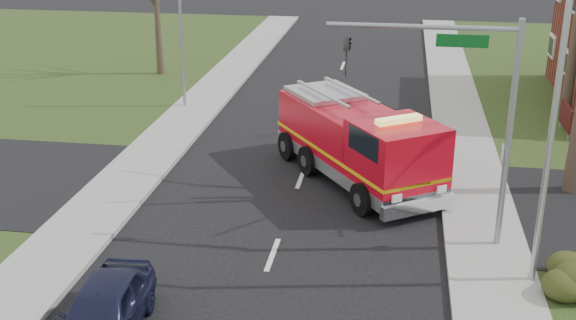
# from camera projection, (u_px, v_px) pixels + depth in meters

# --- Properties ---
(ground) EXTENTS (120.00, 120.00, 0.00)m
(ground) POSITION_uv_depth(u_px,v_px,m) (273.00, 255.00, 21.02)
(ground) COLOR black
(ground) RESTS_ON ground
(sidewalk_right) EXTENTS (2.40, 80.00, 0.15)m
(sidewalk_right) POSITION_uv_depth(u_px,v_px,m) (491.00, 269.00, 20.09)
(sidewalk_right) COLOR gray
(sidewalk_right) RESTS_ON ground
(sidewalk_left) EXTENTS (2.40, 80.00, 0.15)m
(sidewalk_left) POSITION_uv_depth(u_px,v_px,m) (72.00, 238.00, 21.90)
(sidewalk_left) COLOR gray
(sidewalk_left) RESTS_ON ground
(health_center_sign) EXTENTS (0.12, 2.00, 1.40)m
(health_center_sign) POSITION_uv_depth(u_px,v_px,m) (566.00, 117.00, 30.73)
(health_center_sign) COLOR #420F0F
(health_center_sign) RESTS_ON ground
(traffic_signal_mast) EXTENTS (5.29, 0.18, 6.80)m
(traffic_signal_mast) POSITION_uv_depth(u_px,v_px,m) (466.00, 93.00, 19.98)
(traffic_signal_mast) COLOR gray
(traffic_signal_mast) RESTS_ON ground
(streetlight_pole) EXTENTS (1.48, 0.16, 8.40)m
(streetlight_pole) POSITION_uv_depth(u_px,v_px,m) (550.00, 123.00, 17.91)
(streetlight_pole) COLOR #B7BABF
(streetlight_pole) RESTS_ON ground
(utility_pole_far) EXTENTS (0.14, 0.14, 7.00)m
(utility_pole_far) POSITION_uv_depth(u_px,v_px,m) (181.00, 36.00, 33.70)
(utility_pole_far) COLOR gray
(utility_pole_far) RESTS_ON ground
(fire_engine) EXTENTS (6.57, 7.93, 3.14)m
(fire_engine) POSITION_uv_depth(u_px,v_px,m) (358.00, 144.00, 25.79)
(fire_engine) COLOR red
(fire_engine) RESTS_ON ground
(parked_car_maroon) EXTENTS (1.98, 4.32, 1.43)m
(parked_car_maroon) POSITION_uv_depth(u_px,v_px,m) (103.00, 312.00, 16.91)
(parked_car_maroon) COLOR #171933
(parked_car_maroon) RESTS_ON ground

